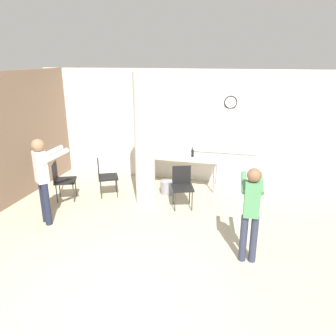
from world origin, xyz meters
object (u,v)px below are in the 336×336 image
at_px(folding_table, 180,158).
at_px(person_watching_back, 43,175).
at_px(bottle_on_table, 193,153).
at_px(chair_near_pillar, 105,175).
at_px(person_playing_side, 251,208).
at_px(chair_by_left_wall, 62,178).
at_px(chair_table_front, 182,184).

distance_m(folding_table, person_watching_back, 3.27).
distance_m(bottle_on_table, chair_near_pillar, 2.15).
bearing_deg(person_playing_side, chair_by_left_wall, 161.63).
relative_size(folding_table, bottle_on_table, 7.77).
distance_m(folding_table, chair_by_left_wall, 2.80).
distance_m(folding_table, person_playing_side, 3.34).
relative_size(bottle_on_table, person_playing_side, 0.16).
xyz_separation_m(folding_table, person_watching_back, (-2.05, -2.53, 0.27)).
xyz_separation_m(chair_by_left_wall, chair_table_front, (2.66, 0.33, 0.00)).
height_order(person_playing_side, person_watching_back, person_watching_back).
xyz_separation_m(chair_near_pillar, person_playing_side, (3.25, -1.80, 0.40)).
bearing_deg(chair_table_front, chair_by_left_wall, -172.86).
height_order(chair_by_left_wall, person_playing_side, person_playing_side).
bearing_deg(person_watching_back, chair_table_front, 30.19).
bearing_deg(folding_table, chair_by_left_wall, -147.62).
distance_m(chair_by_left_wall, person_playing_side, 4.32).
relative_size(chair_by_left_wall, person_playing_side, 0.56).
bearing_deg(chair_near_pillar, chair_table_front, -3.51).
relative_size(chair_near_pillar, chair_table_front, 1.00).
bearing_deg(folding_table, person_playing_side, -58.79).
relative_size(bottle_on_table, chair_table_front, 0.28).
distance_m(chair_near_pillar, person_watching_back, 1.65).
height_order(folding_table, bottle_on_table, bottle_on_table).
height_order(bottle_on_table, person_playing_side, person_playing_side).
distance_m(chair_by_left_wall, chair_near_pillar, 0.94).
bearing_deg(person_watching_back, chair_by_left_wall, 106.22).
bearing_deg(chair_by_left_wall, chair_table_front, 7.14).
bearing_deg(chair_near_pillar, chair_by_left_wall, -151.73).
xyz_separation_m(folding_table, chair_table_front, (0.31, -1.16, -0.20)).
relative_size(folding_table, person_playing_side, 1.22).
relative_size(bottle_on_table, chair_near_pillar, 0.28).
relative_size(chair_table_front, person_playing_side, 0.56).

